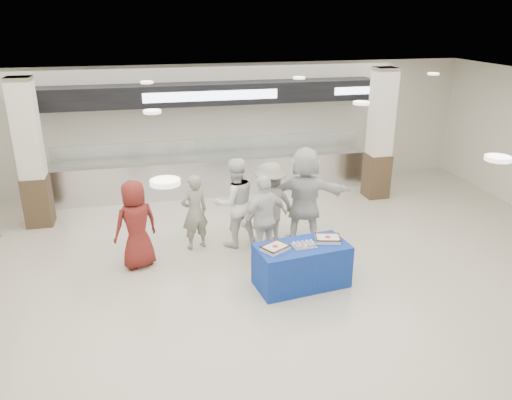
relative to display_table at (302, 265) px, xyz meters
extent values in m
plane|color=beige|center=(-0.81, -0.40, -0.38)|extent=(14.00, 14.00, 0.00)
cube|color=silver|center=(-0.81, 5.00, 0.08)|extent=(8.00, 0.80, 0.90)
cube|color=silver|center=(-0.81, 5.00, 0.55)|extent=(8.00, 0.85, 0.04)
cube|color=white|center=(-0.81, 4.70, 0.88)|extent=(7.60, 0.02, 0.50)
cube|color=black|center=(-0.81, 5.00, 2.17)|extent=(8.40, 0.70, 0.50)
cube|color=silver|center=(-0.81, 4.64, 2.17)|extent=(3.20, 0.03, 0.22)
cube|color=silver|center=(2.99, 4.64, 2.17)|extent=(1.40, 0.03, 0.18)
cube|color=#3D2B1B|center=(-4.81, 3.80, 0.18)|extent=(0.55, 0.55, 1.10)
cube|color=silver|center=(-4.81, 3.80, 1.78)|extent=(0.50, 0.50, 2.10)
cube|color=#3D2B1B|center=(3.19, 3.80, 0.18)|extent=(0.55, 0.55, 1.10)
cube|color=silver|center=(3.19, 3.80, 1.78)|extent=(0.50, 0.50, 2.10)
cube|color=#163A99|center=(0.00, 0.00, 0.00)|extent=(1.64, 0.98, 0.75)
cube|color=silver|center=(-0.49, -0.06, 0.41)|extent=(0.51, 0.48, 0.06)
cube|color=#432813|center=(-0.49, -0.06, 0.45)|extent=(0.51, 0.48, 0.02)
cylinder|color=red|center=(-0.49, -0.06, 0.44)|extent=(0.12, 0.12, 0.01)
cube|color=silver|center=(0.48, 0.08, 0.41)|extent=(0.49, 0.42, 0.07)
cube|color=#432813|center=(0.48, 0.08, 0.45)|extent=(0.49, 0.42, 0.02)
cylinder|color=red|center=(0.48, 0.08, 0.45)|extent=(0.11, 0.11, 0.01)
cube|color=#B1B2B6|center=(0.02, -0.04, 0.38)|extent=(0.41, 0.32, 0.01)
imported|color=maroon|center=(-2.71, 1.34, 0.45)|extent=(0.95, 0.80, 1.65)
imported|color=slate|center=(-1.60, 1.85, 0.39)|extent=(0.65, 0.53, 1.53)
imported|color=white|center=(-0.80, 1.83, 0.53)|extent=(1.01, 0.86, 1.80)
imported|color=white|center=(-0.39, 1.05, 0.47)|extent=(1.07, 0.72, 1.68)
imported|color=slate|center=(-0.16, 1.58, 0.50)|extent=(1.28, 1.00, 1.75)
imported|color=silver|center=(0.57, 1.65, 0.62)|extent=(1.94, 1.03, 1.99)
camera|label=1|loc=(-2.45, -7.17, 4.05)|focal=35.00mm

